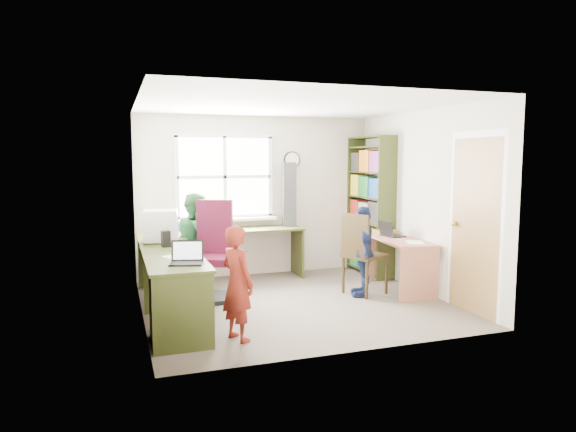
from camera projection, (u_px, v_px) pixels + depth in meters
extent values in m
cube|color=#4B433A|center=(295.00, 303.00, 6.32)|extent=(3.60, 3.40, 0.02)
cube|color=white|center=(295.00, 104.00, 6.05)|extent=(3.60, 3.40, 0.02)
cube|color=beige|center=(257.00, 196.00, 7.79)|extent=(3.60, 0.02, 2.40)
cube|color=beige|center=(359.00, 222.00, 4.58)|extent=(3.60, 0.02, 2.40)
cube|color=beige|center=(139.00, 211.00, 5.61)|extent=(0.02, 3.40, 2.40)
cube|color=beige|center=(424.00, 202.00, 6.77)|extent=(0.02, 3.40, 2.40)
cube|color=white|center=(225.00, 177.00, 7.58)|extent=(1.40, 0.01, 1.20)
cube|color=white|center=(225.00, 177.00, 7.57)|extent=(1.48, 0.04, 1.28)
cube|color=olive|center=(474.00, 227.00, 5.79)|extent=(0.02, 0.82, 2.00)
sphere|color=gold|center=(454.00, 223.00, 6.09)|extent=(0.07, 0.07, 0.07)
cylinder|color=black|center=(292.00, 160.00, 7.88)|extent=(0.26, 0.03, 0.26)
cylinder|color=white|center=(292.00, 160.00, 7.86)|extent=(0.22, 0.01, 0.22)
cube|color=#343C18|center=(168.00, 249.00, 5.85)|extent=(0.60, 2.70, 0.03)
cube|color=#343C18|center=(246.00, 230.00, 7.49)|extent=(1.65, 0.56, 0.03)
cube|color=#343C18|center=(169.00, 282.00, 5.89)|extent=(0.56, 0.03, 0.72)
cube|color=#343C18|center=(184.00, 314.00, 4.65)|extent=(0.56, 0.03, 0.72)
cube|color=#343C18|center=(159.00, 260.00, 7.13)|extent=(0.56, 0.03, 0.72)
cube|color=#343C18|center=(297.00, 252.00, 7.79)|extent=(0.03, 0.52, 0.72)
cube|color=#343C18|center=(179.00, 304.00, 5.00)|extent=(0.54, 0.45, 0.72)
cube|color=#A96D54|center=(400.00, 240.00, 6.87)|extent=(0.70, 1.27, 0.03)
cube|color=#A96D54|center=(419.00, 275.00, 6.34)|extent=(0.52, 0.09, 0.67)
cube|color=#A96D54|center=(383.00, 257.00, 7.48)|extent=(0.52, 0.09, 0.67)
cube|color=#343C18|center=(387.00, 209.00, 7.37)|extent=(0.30, 0.02, 2.10)
cube|color=#343C18|center=(356.00, 203.00, 8.31)|extent=(0.30, 0.02, 2.10)
cube|color=#343C18|center=(372.00, 137.00, 7.73)|extent=(0.30, 1.00, 0.02)
cube|color=#343C18|center=(369.00, 269.00, 7.95)|extent=(0.30, 1.00, 0.02)
cube|color=#343C18|center=(370.00, 246.00, 7.91)|extent=(0.30, 1.00, 0.02)
cube|color=#343C18|center=(370.00, 222.00, 7.87)|extent=(0.30, 1.00, 0.02)
cube|color=#343C18|center=(371.00, 197.00, 7.83)|extent=(0.30, 1.00, 0.02)
cube|color=#343C18|center=(371.00, 172.00, 7.78)|extent=(0.30, 1.00, 0.02)
cube|color=#343C18|center=(371.00, 147.00, 7.74)|extent=(0.30, 1.00, 0.02)
cube|color=#AF2719|center=(379.00, 264.00, 7.65)|extent=(0.25, 0.28, 0.27)
cube|color=#194396|center=(369.00, 259.00, 7.95)|extent=(0.25, 0.30, 0.29)
cube|color=#1E7D38|center=(360.00, 255.00, 8.23)|extent=(0.25, 0.26, 0.30)
cube|color=gold|center=(379.00, 239.00, 7.61)|extent=(0.25, 0.28, 0.30)
cube|color=#75327D|center=(369.00, 235.00, 7.91)|extent=(0.25, 0.30, 0.32)
cube|color=orange|center=(360.00, 234.00, 8.19)|extent=(0.25, 0.26, 0.29)
cube|color=#252525|center=(380.00, 213.00, 7.57)|extent=(0.25, 0.28, 0.32)
cube|color=beige|center=(370.00, 212.00, 7.87)|extent=(0.25, 0.30, 0.29)
cube|color=#AF2719|center=(361.00, 209.00, 8.15)|extent=(0.25, 0.26, 0.30)
cube|color=#194396|center=(380.00, 188.00, 7.53)|extent=(0.25, 0.28, 0.29)
cube|color=#1E7D38|center=(370.00, 187.00, 7.83)|extent=(0.25, 0.30, 0.30)
cube|color=gold|center=(361.00, 185.00, 8.11)|extent=(0.25, 0.26, 0.32)
cube|color=#75327D|center=(381.00, 162.00, 7.48)|extent=(0.25, 0.28, 0.30)
cube|color=orange|center=(371.00, 161.00, 7.78)|extent=(0.25, 0.30, 0.32)
cube|color=#252525|center=(362.00, 162.00, 8.07)|extent=(0.25, 0.26, 0.29)
cylinder|color=black|center=(212.00, 298.00, 6.43)|extent=(0.76, 0.76, 0.05)
cylinder|color=black|center=(211.00, 279.00, 6.41)|extent=(0.08, 0.08, 0.43)
cube|color=#4D0E23|center=(211.00, 260.00, 6.38)|extent=(0.63, 0.63, 0.09)
cube|color=#4D0E23|center=(215.00, 226.00, 6.56)|extent=(0.45, 0.26, 0.68)
cylinder|color=#342711|center=(367.00, 280.00, 6.45)|extent=(0.05, 0.05, 0.50)
cylinder|color=#342711|center=(386.00, 275.00, 6.71)|extent=(0.05, 0.05, 0.50)
cylinder|color=#342711|center=(343.00, 275.00, 6.75)|extent=(0.05, 0.05, 0.50)
cylinder|color=#342711|center=(363.00, 270.00, 7.01)|extent=(0.05, 0.05, 0.50)
cube|color=#342711|center=(365.00, 255.00, 6.70)|extent=(0.61, 0.61, 0.04)
cube|color=#342711|center=(355.00, 235.00, 6.53)|extent=(0.20, 0.42, 0.55)
cube|color=white|center=(161.00, 241.00, 6.28)|extent=(0.32, 0.27, 0.02)
cube|color=white|center=(161.00, 226.00, 6.26)|extent=(0.44, 0.41, 0.38)
cube|color=#3F72F2|center=(178.00, 225.00, 6.30)|extent=(0.05, 0.31, 0.27)
cube|color=black|center=(186.00, 263.00, 4.96)|extent=(0.36, 0.30, 0.02)
cube|color=black|center=(188.00, 250.00, 5.07)|extent=(0.32, 0.13, 0.21)
cube|color=white|center=(187.00, 251.00, 5.06)|extent=(0.28, 0.11, 0.17)
cube|color=black|center=(393.00, 236.00, 7.11)|extent=(0.26, 0.33, 0.02)
cube|color=black|center=(386.00, 229.00, 7.05)|extent=(0.08, 0.32, 0.21)
cube|color=#3F72F2|center=(386.00, 229.00, 7.06)|extent=(0.06, 0.28, 0.17)
cube|color=black|center=(166.00, 239.00, 5.93)|extent=(0.11, 0.11, 0.19)
cube|color=black|center=(162.00, 231.00, 6.56)|extent=(0.10, 0.10, 0.19)
cube|color=black|center=(289.00, 194.00, 7.71)|extent=(0.21, 0.20, 0.96)
cube|color=red|center=(385.00, 232.00, 7.36)|extent=(0.30, 0.30, 0.06)
cube|color=white|center=(179.00, 257.00, 5.30)|extent=(0.34, 0.38, 0.00)
cube|color=white|center=(415.00, 242.00, 6.59)|extent=(0.31, 0.35, 0.00)
imported|color=#2C6F2E|center=(220.00, 219.00, 7.35)|extent=(0.21, 0.19, 0.32)
imported|color=maroon|center=(237.00, 283.00, 4.97)|extent=(0.42, 0.49, 1.13)
imported|color=#2A6934|center=(197.00, 242.00, 6.80)|extent=(0.53, 0.67, 1.32)
imported|color=#151F43|center=(363.00, 251.00, 6.60)|extent=(0.50, 0.74, 1.16)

